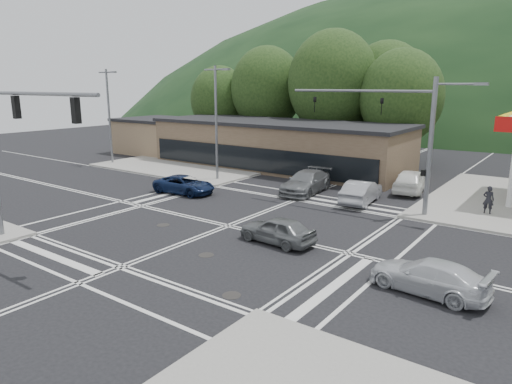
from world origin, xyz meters
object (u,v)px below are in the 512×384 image
Objects in this scene: car_queue_a at (361,192)px; car_queue_b at (411,181)px; car_northbound at (306,182)px; car_blue_west at (184,185)px; car_silver_east at (428,276)px; car_grey_center at (277,230)px; pedestrian at (488,200)px.

car_queue_b is at bearing -114.25° from car_queue_a.
car_northbound is (-4.38, 0.41, 0.03)m from car_queue_a.
car_queue_a reaches higher than car_blue_west.
car_silver_east is at bearing -113.60° from car_blue_west.
pedestrian is at bearing 150.31° from car_grey_center.
car_grey_center is 10.96m from car_northbound.
car_grey_center is 0.80× the size of car_queue_b.
car_northbound reaches higher than car_queue_a.
car_queue_b is at bearing -154.22° from car_silver_east.
pedestrian reaches higher than car_blue_west.
car_silver_east is 0.96× the size of car_queue_a.
car_queue_a is at bearing -10.60° from car_northbound.
car_silver_east is at bearing 101.11° from car_queue_b.
car_northbound is at bearing -58.31° from car_blue_west.
car_grey_center is (11.15, -4.88, 0.03)m from car_blue_west.
car_silver_east is (18.69, -6.16, 0.00)m from car_blue_west.
car_queue_b is at bearing 176.82° from car_grey_center.
car_queue_a is 4.40m from car_northbound.
car_silver_east is 16.99m from car_queue_b.
car_queue_b reaches higher than car_northbound.
car_queue_b reaches higher than car_queue_a.
car_blue_west is 16.25m from car_queue_b.
car_blue_west is at bearing -102.25° from car_silver_east.
car_northbound is (-11.75, 11.40, 0.15)m from car_silver_east.
car_silver_east is 16.37m from car_northbound.
car_queue_b reaches higher than car_blue_west.
car_blue_west is 8.70m from car_northbound.
car_blue_west is at bearing 16.81° from car_queue_a.
car_northbound reaches higher than car_blue_west.
car_grey_center is 7.65m from car_silver_east.
pedestrian is at bearing 139.79° from car_queue_b.
car_queue_b is (1.79, 14.71, 0.17)m from car_grey_center.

